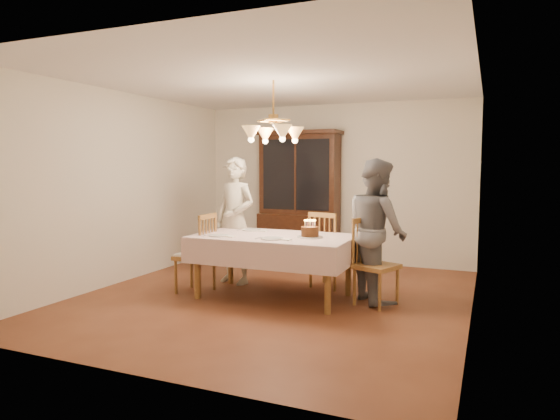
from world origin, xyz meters
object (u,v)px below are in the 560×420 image
at_px(dining_table, 274,242).
at_px(china_hutch, 299,199).
at_px(elderly_woman, 235,220).
at_px(birthday_cake, 310,232).
at_px(chair_far_side, 329,254).

distance_m(dining_table, china_hutch, 2.34).
bearing_deg(elderly_woman, dining_table, -19.42).
xyz_separation_m(dining_table, china_hutch, (-0.52, 2.25, 0.36)).
height_order(elderly_woman, birthday_cake, elderly_woman).
bearing_deg(chair_far_side, china_hutch, 123.26).
xyz_separation_m(dining_table, chair_far_side, (0.47, 0.75, -0.24)).
relative_size(china_hutch, chair_far_side, 2.16).
distance_m(dining_table, chair_far_side, 0.91).
bearing_deg(chair_far_side, elderly_woman, -168.26).
bearing_deg(elderly_woman, china_hutch, 94.00).
height_order(dining_table, chair_far_side, chair_far_side).
bearing_deg(dining_table, birthday_cake, 1.38).
height_order(dining_table, china_hutch, china_hutch).
height_order(china_hutch, birthday_cake, china_hutch).
relative_size(dining_table, china_hutch, 0.88).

